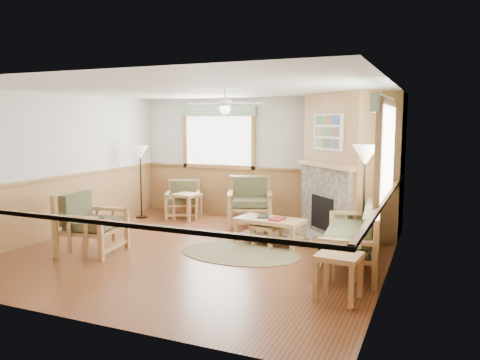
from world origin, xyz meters
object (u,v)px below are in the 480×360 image
at_px(armchair_left, 92,223).
at_px(floor_lamp_right, 364,202).
at_px(sofa, 350,236).
at_px(armchair_back_right, 250,202).
at_px(end_table_sofa, 339,277).
at_px(end_table_chairs, 187,206).
at_px(coffee_table, 270,232).
at_px(footstool, 267,235).
at_px(floor_lamp_left, 141,182).
at_px(armchair_back_left, 183,199).

xyz_separation_m(armchair_left, floor_lamp_right, (4.18, 1.48, 0.41)).
bearing_deg(sofa, floor_lamp_right, 163.14).
height_order(armchair_back_right, end_table_sofa, armchair_back_right).
bearing_deg(armchair_back_right, sofa, -60.91).
relative_size(sofa, end_table_chairs, 3.55).
xyz_separation_m(armchair_left, coffee_table, (2.54, 1.64, -0.27)).
distance_m(footstool, floor_lamp_left, 3.68).
xyz_separation_m(armchair_back_right, end_table_chairs, (-1.52, 0.01, -0.21)).
xyz_separation_m(coffee_table, floor_lamp_left, (-3.46, 1.07, 0.59)).
bearing_deg(armchair_back_left, armchair_left, -112.84).
bearing_deg(end_table_chairs, floor_lamp_right, -20.23).
height_order(armchair_left, coffee_table, armchair_left).
bearing_deg(armchair_left, armchair_back_left, -6.21).
bearing_deg(end_table_chairs, armchair_back_left, 140.00).
height_order(end_table_chairs, end_table_sofa, end_table_sofa).
bearing_deg(end_table_sofa, footstool, 129.04).
height_order(floor_lamp_left, floor_lamp_right, floor_lamp_right).
xyz_separation_m(sofa, floor_lamp_left, (-4.99, 1.78, 0.35)).
xyz_separation_m(armchair_left, floor_lamp_left, (-0.92, 2.71, 0.32)).
height_order(armchair_back_left, floor_lamp_left, floor_lamp_left).
xyz_separation_m(coffee_table, end_table_chairs, (-2.43, 1.33, 0.05)).
height_order(sofa, coffee_table, sofa).
distance_m(coffee_table, footstool, 0.09).
distance_m(floor_lamp_left, floor_lamp_right, 5.25).
bearing_deg(floor_lamp_right, footstool, 176.55).
distance_m(armchair_left, end_table_sofa, 4.21).
relative_size(sofa, armchair_back_right, 2.03).
bearing_deg(end_table_sofa, armchair_left, 173.64).
bearing_deg(footstool, armchair_left, -148.01).
bearing_deg(coffee_table, floor_lamp_left, 170.28).
distance_m(armchair_back_right, coffee_table, 1.62).
height_order(footstool, floor_lamp_right, floor_lamp_right).
xyz_separation_m(armchair_back_left, armchair_left, (0.09, -3.14, 0.09)).
relative_size(armchair_left, floor_lamp_left, 0.61).
height_order(sofa, end_table_sofa, sofa).
bearing_deg(floor_lamp_right, armchair_back_right, 149.77).
bearing_deg(end_table_chairs, coffee_table, -28.72).
height_order(sofa, end_table_chairs, sofa).
bearing_deg(end_table_chairs, footstool, -30.13).
height_order(armchair_left, end_table_chairs, armchair_left).
distance_m(armchair_left, coffee_table, 3.04).
bearing_deg(footstool, armchair_back_right, 122.76).
height_order(armchair_back_left, end_table_chairs, armchair_back_left).
distance_m(armchair_back_left, coffee_table, 3.04).
bearing_deg(end_table_chairs, armchair_left, -92.23).
xyz_separation_m(end_table_sofa, footstool, (-1.66, 2.04, -0.11)).
height_order(armchair_left, floor_lamp_left, floor_lamp_left).
height_order(armchair_back_left, armchair_back_right, armchair_back_right).
bearing_deg(armchair_back_right, end_table_sofa, -74.57).
distance_m(coffee_table, floor_lamp_right, 1.78).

